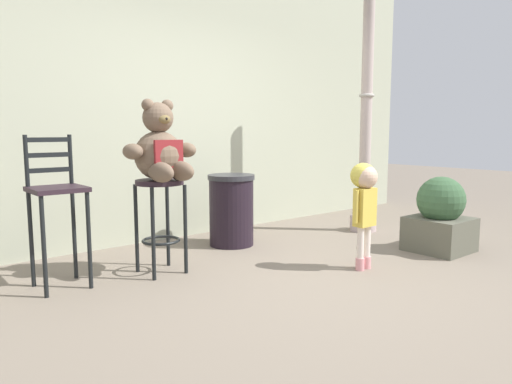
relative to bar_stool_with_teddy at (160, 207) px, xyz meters
The scene contains 9 objects.
ground_plane 1.44m from the bar_stool_with_teddy, 51.22° to the right, with size 24.00×24.00×0.00m, color #796C5E.
building_wall 2.03m from the bar_stool_with_teddy, 56.27° to the left, with size 7.84×0.30×3.87m, color #AEB297.
bar_stool_with_teddy is the anchor object (origin of this frame).
teddy_bear 0.47m from the bar_stool_with_teddy, 90.00° to the right, with size 0.63×0.56×0.66m.
child_walking 1.72m from the bar_stool_with_teddy, 36.24° to the right, with size 0.29×0.23×0.92m.
trash_bin 1.14m from the bar_stool_with_teddy, 21.54° to the left, with size 0.49×0.49×0.74m.
lamppost 2.74m from the bar_stool_with_teddy, ahead, with size 0.31×0.31×2.75m.
bar_chair_empty 0.80m from the bar_stool_with_teddy, 167.76° to the left, with size 0.38×0.38×1.16m.
planter_with_shrub 2.73m from the bar_stool_with_teddy, 24.07° to the right, with size 0.55×0.55×0.75m.
Camera 1 is at (-2.72, -2.50, 1.19)m, focal length 33.52 mm.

